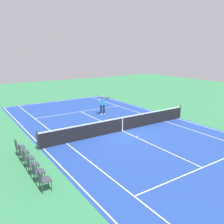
{
  "coord_description": "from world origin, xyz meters",
  "views": [
    {
      "loc": [
        -12.54,
        9.22,
        5.36
      ],
      "look_at": [
        1.81,
        -0.36,
        0.9
      ],
      "focal_mm": 38.28,
      "sensor_mm": 36.0,
      "label": 1
    }
  ],
  "objects_px": {
    "tennis_player_near": "(103,104)",
    "spectator_chair_0": "(43,179)",
    "tennis_ball": "(137,136)",
    "spectator_chair_5": "(19,146)",
    "spectator_chair_4": "(22,151)",
    "tennis_net": "(122,124)",
    "spectator_chair_2": "(31,163)",
    "spectator_chair_3": "(27,157)",
    "spectator_chair_1": "(37,171)"
  },
  "relations": [
    {
      "from": "tennis_player_near",
      "to": "spectator_chair_0",
      "type": "height_order",
      "value": "tennis_player_near"
    },
    {
      "from": "tennis_ball",
      "to": "spectator_chair_5",
      "type": "height_order",
      "value": "spectator_chair_5"
    },
    {
      "from": "spectator_chair_4",
      "to": "spectator_chair_5",
      "type": "xyz_separation_m",
      "value": [
        0.79,
        0.0,
        0.0
      ]
    },
    {
      "from": "tennis_net",
      "to": "spectator_chair_2",
      "type": "bearing_deg",
      "value": 110.46
    },
    {
      "from": "spectator_chair_0",
      "to": "spectator_chair_3",
      "type": "height_order",
      "value": "same"
    },
    {
      "from": "tennis_player_near",
      "to": "spectator_chair_5",
      "type": "height_order",
      "value": "tennis_player_near"
    },
    {
      "from": "spectator_chair_3",
      "to": "spectator_chair_5",
      "type": "relative_size",
      "value": 1.0
    },
    {
      "from": "spectator_chair_5",
      "to": "tennis_net",
      "type": "bearing_deg",
      "value": -88.46
    },
    {
      "from": "tennis_player_near",
      "to": "spectator_chair_3",
      "type": "xyz_separation_m",
      "value": [
        -6.25,
        8.02,
        -0.41
      ]
    },
    {
      "from": "spectator_chair_1",
      "to": "spectator_chair_5",
      "type": "relative_size",
      "value": 1.0
    },
    {
      "from": "tennis_player_near",
      "to": "tennis_ball",
      "type": "xyz_separation_m",
      "value": [
        -5.96,
        1.08,
        -0.9
      ]
    },
    {
      "from": "spectator_chair_3",
      "to": "spectator_chair_4",
      "type": "xyz_separation_m",
      "value": [
        0.79,
        0.0,
        0.0
      ]
    },
    {
      "from": "tennis_net",
      "to": "spectator_chair_0",
      "type": "xyz_separation_m",
      "value": [
        -4.13,
        6.84,
        0.03
      ]
    },
    {
      "from": "spectator_chair_1",
      "to": "spectator_chair_5",
      "type": "bearing_deg",
      "value": 0.0
    },
    {
      "from": "spectator_chair_2",
      "to": "spectator_chair_3",
      "type": "height_order",
      "value": "same"
    },
    {
      "from": "tennis_net",
      "to": "spectator_chair_2",
      "type": "xyz_separation_m",
      "value": [
        -2.55,
        6.84,
        0.03
      ]
    },
    {
      "from": "tennis_net",
      "to": "tennis_player_near",
      "type": "relative_size",
      "value": 6.89
    },
    {
      "from": "tennis_net",
      "to": "spectator_chair_4",
      "type": "height_order",
      "value": "tennis_net"
    },
    {
      "from": "spectator_chair_5",
      "to": "spectator_chair_3",
      "type": "bearing_deg",
      "value": 180.0
    },
    {
      "from": "tennis_ball",
      "to": "spectator_chair_3",
      "type": "height_order",
      "value": "spectator_chair_3"
    },
    {
      "from": "spectator_chair_0",
      "to": "spectator_chair_2",
      "type": "xyz_separation_m",
      "value": [
        1.58,
        0.0,
        0.0
      ]
    },
    {
      "from": "tennis_ball",
      "to": "spectator_chair_5",
      "type": "distance_m",
      "value": 7.08
    },
    {
      "from": "spectator_chair_2",
      "to": "spectator_chair_5",
      "type": "relative_size",
      "value": 1.0
    },
    {
      "from": "tennis_player_near",
      "to": "spectator_chair_0",
      "type": "distance_m",
      "value": 11.78
    },
    {
      "from": "spectator_chair_2",
      "to": "spectator_chair_5",
      "type": "height_order",
      "value": "same"
    },
    {
      "from": "tennis_ball",
      "to": "spectator_chair_0",
      "type": "relative_size",
      "value": 0.08
    },
    {
      "from": "spectator_chair_1",
      "to": "spectator_chair_4",
      "type": "distance_m",
      "value": 2.37
    },
    {
      "from": "tennis_player_near",
      "to": "spectator_chair_1",
      "type": "distance_m",
      "value": 11.22
    },
    {
      "from": "spectator_chair_2",
      "to": "spectator_chair_4",
      "type": "relative_size",
      "value": 1.0
    },
    {
      "from": "tennis_ball",
      "to": "spectator_chair_3",
      "type": "bearing_deg",
      "value": 92.43
    },
    {
      "from": "spectator_chair_2",
      "to": "spectator_chair_4",
      "type": "xyz_separation_m",
      "value": [
        1.58,
        0.0,
        0.0
      ]
    },
    {
      "from": "spectator_chair_3",
      "to": "spectator_chair_4",
      "type": "height_order",
      "value": "same"
    },
    {
      "from": "spectator_chair_1",
      "to": "spectator_chair_4",
      "type": "xyz_separation_m",
      "value": [
        2.37,
        0.0,
        0.0
      ]
    },
    {
      "from": "tennis_ball",
      "to": "tennis_player_near",
      "type": "bearing_deg",
      "value": -10.31
    },
    {
      "from": "spectator_chair_4",
      "to": "tennis_ball",
      "type": "bearing_deg",
      "value": -94.08
    },
    {
      "from": "spectator_chair_1",
      "to": "spectator_chair_5",
      "type": "height_order",
      "value": "same"
    },
    {
      "from": "spectator_chair_2",
      "to": "spectator_chair_3",
      "type": "bearing_deg",
      "value": 0.0
    },
    {
      "from": "tennis_player_near",
      "to": "spectator_chair_5",
      "type": "distance_m",
      "value": 9.29
    },
    {
      "from": "tennis_net",
      "to": "spectator_chair_1",
      "type": "bearing_deg",
      "value": 116.03
    },
    {
      "from": "spectator_chair_1",
      "to": "spectator_chair_2",
      "type": "height_order",
      "value": "same"
    },
    {
      "from": "spectator_chair_1",
      "to": "spectator_chair_3",
      "type": "relative_size",
      "value": 1.0
    },
    {
      "from": "tennis_player_near",
      "to": "spectator_chair_2",
      "type": "relative_size",
      "value": 1.93
    },
    {
      "from": "spectator_chair_1",
      "to": "spectator_chair_5",
      "type": "distance_m",
      "value": 3.16
    },
    {
      "from": "tennis_player_near",
      "to": "spectator_chair_4",
      "type": "height_order",
      "value": "tennis_player_near"
    },
    {
      "from": "spectator_chair_0",
      "to": "spectator_chair_4",
      "type": "bearing_deg",
      "value": 0.0
    },
    {
      "from": "tennis_net",
      "to": "tennis_player_near",
      "type": "height_order",
      "value": "tennis_player_near"
    },
    {
      "from": "tennis_player_near",
      "to": "spectator_chair_2",
      "type": "distance_m",
      "value": 10.68
    },
    {
      "from": "spectator_chair_3",
      "to": "spectator_chair_5",
      "type": "bearing_deg",
      "value": 0.0
    },
    {
      "from": "tennis_net",
      "to": "spectator_chair_3",
      "type": "height_order",
      "value": "tennis_net"
    },
    {
      "from": "spectator_chair_4",
      "to": "tennis_player_near",
      "type": "bearing_deg",
      "value": -55.76
    }
  ]
}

